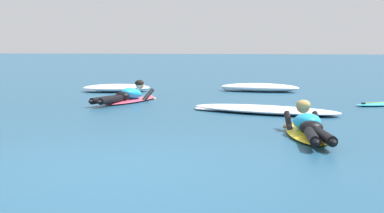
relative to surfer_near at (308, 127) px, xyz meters
The scene contains 6 objects.
ground_plane 7.71m from the surfer_near, 105.76° to the left, with size 120.00×120.00×0.00m, color navy.
surfer_near is the anchor object (origin of this frame).
surfer_far 6.07m from the surfer_near, 131.06° to the left, with size 1.05×2.60×0.53m.
whitewater_front 9.17m from the surfer_near, 124.11° to the left, with size 2.08×1.49×0.21m.
whitewater_mid_right 8.37m from the surfer_near, 98.13° to the left, with size 2.33×1.12×0.24m.
whitewater_back 3.11m from the surfer_near, 104.39° to the left, with size 3.21×2.00×0.13m.
Camera 1 is at (1.89, -6.42, 1.36)m, focal length 57.46 mm.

